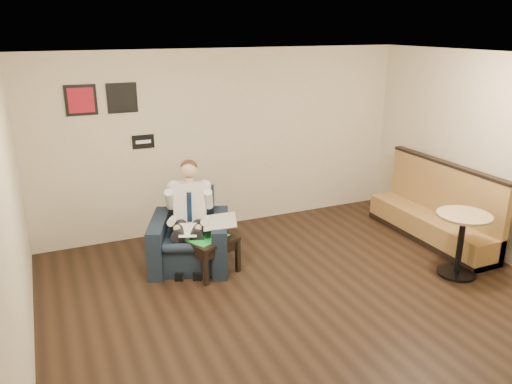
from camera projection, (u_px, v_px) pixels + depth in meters
name	position (u px, v px, depth m)	size (l,w,h in m)	color
ground	(321.00, 314.00, 5.68)	(6.00, 6.00, 0.00)	black
wall_back	(226.00, 140.00, 7.83)	(6.00, 0.02, 2.80)	beige
wall_left	(12.00, 246.00, 4.09)	(0.02, 6.00, 2.80)	beige
ceiling	(333.00, 60.00, 4.79)	(6.00, 6.00, 0.02)	white
seating_sign	(143.00, 142.00, 7.29)	(0.32, 0.02, 0.20)	black
art_print_left	(81.00, 100.00, 6.78)	(0.42, 0.03, 0.42)	#A91428
art_print_right	(122.00, 98.00, 6.99)	(0.42, 0.03, 0.42)	black
armchair	(190.00, 231.00, 6.70)	(1.02, 1.02, 0.98)	black
seated_man	(188.00, 222.00, 6.52)	(0.64, 0.96, 1.35)	silver
lap_papers	(188.00, 230.00, 6.44)	(0.22, 0.32, 0.01)	white
newspaper	(220.00, 221.00, 6.56)	(0.43, 0.54, 0.01)	silver
side_table	(209.00, 254.00, 6.58)	(0.61, 0.61, 0.50)	black
green_folder	(207.00, 237.00, 6.47)	(0.50, 0.35, 0.01)	green
coffee_mug	(214.00, 226.00, 6.71)	(0.09, 0.09, 0.11)	white
smartphone	(203.00, 231.00, 6.66)	(0.15, 0.08, 0.01)	black
banquette	(433.00, 203.00, 7.47)	(0.55, 2.29, 1.17)	olive
cafe_table	(460.00, 245.00, 6.45)	(0.68, 0.68, 0.85)	tan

